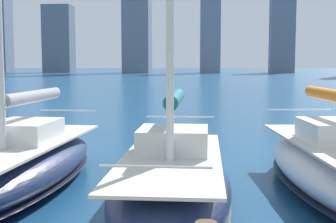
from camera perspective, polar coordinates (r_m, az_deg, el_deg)
name	(u,v)px	position (r m, az deg, el deg)	size (l,w,h in m)	color
city_skyline	(186,12)	(163.91, 2.18, 12.07)	(172.70, 20.95, 54.47)	slate
sailboat_teal	(172,181)	(10.20, 0.48, -8.50)	(2.59, 7.04, 13.29)	navy
sailboat_grey	(17,164)	(12.81, -17.93, -6.15)	(2.98, 8.99, 12.38)	navy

